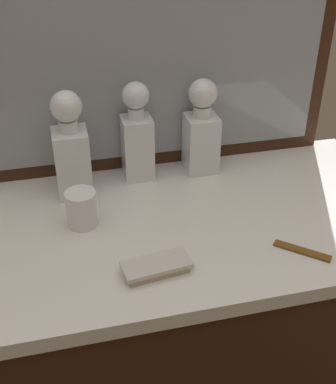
{
  "coord_description": "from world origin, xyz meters",
  "views": [
    {
      "loc": [
        -0.23,
        -0.95,
        1.53
      ],
      "look_at": [
        0.0,
        0.0,
        0.91
      ],
      "focal_mm": 46.83,
      "sensor_mm": 36.0,
      "label": 1
    }
  ],
  "objects_px": {
    "crystal_decanter_far_left": "(72,154)",
    "crystal_decanter_far_right": "(201,135)",
    "crystal_decanter_rear": "(137,141)",
    "silver_brush_front": "(156,267)",
    "crystal_tumbler_far_right": "(82,210)",
    "tortoiseshell_comb": "(302,251)"
  },
  "relations": [
    {
      "from": "crystal_decanter_far_left",
      "to": "crystal_decanter_far_right",
      "type": "xyz_separation_m",
      "value": [
        0.35,
        0.04,
        -0.01
      ]
    },
    {
      "from": "crystal_decanter_rear",
      "to": "silver_brush_front",
      "type": "bearing_deg",
      "value": -95.35
    },
    {
      "from": "crystal_decanter_far_left",
      "to": "silver_brush_front",
      "type": "distance_m",
      "value": 0.39
    },
    {
      "from": "crystal_decanter_rear",
      "to": "crystal_decanter_far_left",
      "type": "bearing_deg",
      "value": -165.38
    },
    {
      "from": "crystal_tumbler_far_right",
      "to": "tortoiseshell_comb",
      "type": "xyz_separation_m",
      "value": [
        0.46,
        -0.22,
        -0.04
      ]
    },
    {
      "from": "crystal_decanter_far_right",
      "to": "tortoiseshell_comb",
      "type": "bearing_deg",
      "value": -74.5
    },
    {
      "from": "silver_brush_front",
      "to": "tortoiseshell_comb",
      "type": "xyz_separation_m",
      "value": [
        0.33,
        -0.01,
        -0.01
      ]
    },
    {
      "from": "crystal_decanter_rear",
      "to": "tortoiseshell_comb",
      "type": "bearing_deg",
      "value": -54.81
    },
    {
      "from": "crystal_tumbler_far_right",
      "to": "tortoiseshell_comb",
      "type": "distance_m",
      "value": 0.51
    },
    {
      "from": "crystal_tumbler_far_right",
      "to": "crystal_decanter_far_left",
      "type": "bearing_deg",
      "value": 92.13
    },
    {
      "from": "crystal_decanter_far_left",
      "to": "crystal_decanter_rear",
      "type": "bearing_deg",
      "value": 14.62
    },
    {
      "from": "crystal_decanter_far_right",
      "to": "tortoiseshell_comb",
      "type": "distance_m",
      "value": 0.44
    },
    {
      "from": "crystal_decanter_far_right",
      "to": "crystal_tumbler_far_right",
      "type": "relative_size",
      "value": 3.04
    },
    {
      "from": "crystal_tumbler_far_right",
      "to": "silver_brush_front",
      "type": "bearing_deg",
      "value": -57.44
    },
    {
      "from": "tortoiseshell_comb",
      "to": "silver_brush_front",
      "type": "bearing_deg",
      "value": 177.61
    },
    {
      "from": "crystal_decanter_far_left",
      "to": "crystal_decanter_far_right",
      "type": "height_order",
      "value": "crystal_decanter_far_left"
    },
    {
      "from": "silver_brush_front",
      "to": "tortoiseshell_comb",
      "type": "height_order",
      "value": "silver_brush_front"
    },
    {
      "from": "crystal_decanter_rear",
      "to": "silver_brush_front",
      "type": "relative_size",
      "value": 1.8
    },
    {
      "from": "crystal_decanter_far_left",
      "to": "tortoiseshell_comb",
      "type": "xyz_separation_m",
      "value": [
        0.46,
        -0.36,
        -0.11
      ]
    },
    {
      "from": "crystal_decanter_rear",
      "to": "crystal_decanter_far_left",
      "type": "xyz_separation_m",
      "value": [
        -0.18,
        -0.05,
        0.0
      ]
    },
    {
      "from": "tortoiseshell_comb",
      "to": "crystal_decanter_far_right",
      "type": "bearing_deg",
      "value": 105.5
    },
    {
      "from": "crystal_decanter_far_left",
      "to": "crystal_tumbler_far_right",
      "type": "bearing_deg",
      "value": -87.87
    }
  ]
}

